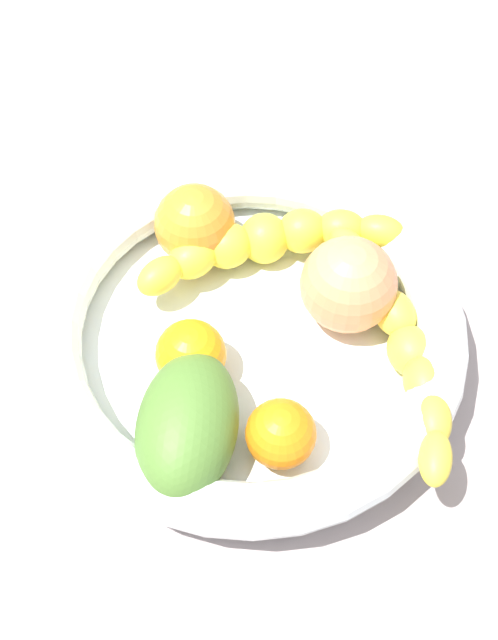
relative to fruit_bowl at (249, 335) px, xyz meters
The scene contains 9 objects.
kitchen_counter 4.65cm from the fruit_bowl, ahead, with size 120.00×120.00×3.00cm, color #9F9190.
fruit_bowl is the anchor object (origin of this frame).
banana_draped_left 11.88cm from the fruit_bowl, 11.11° to the left, with size 14.86×19.73×4.60cm.
banana_draped_right 8.22cm from the fruit_bowl, 101.04° to the left, with size 19.08×14.73×4.47cm.
orange_front 5.45cm from the fruit_bowl, 124.90° to the right, with size 5.33×5.33×5.33cm, color orange.
orange_mid_left 10.48cm from the fruit_bowl, 137.22° to the left, with size 6.67×6.67×6.67cm, color orange.
orange_mid_right 9.70cm from the fruit_bowl, 55.01° to the right, with size 5.05×5.05×5.05cm, color orange.
peach_blush 8.59cm from the fruit_bowl, 41.40° to the left, with size 7.54×7.54×7.54cm, color #F9915F.
mango_green 10.16cm from the fruit_bowl, 94.02° to the right, with size 11.47×7.13×6.33cm, color #507B30.
Camera 1 is at (13.12, -33.23, 61.00)cm, focal length 47.34 mm.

